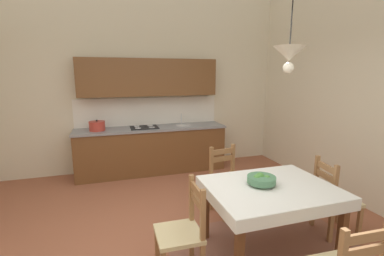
{
  "coord_description": "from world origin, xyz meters",
  "views": [
    {
      "loc": [
        -0.64,
        -2.64,
        1.91
      ],
      "look_at": [
        0.49,
        0.97,
        1.16
      ],
      "focal_mm": 25.3,
      "sensor_mm": 36.0,
      "label": 1
    }
  ],
  "objects_px": {
    "dining_chair_window_side": "(334,199)",
    "fruit_bowl": "(261,179)",
    "dining_chair_tv_side": "(183,232)",
    "dining_chair_kitchen_side": "(227,182)",
    "dining_table": "(270,197)",
    "pendant_lamp": "(289,54)",
    "kitchen_cabinetry": "(151,129)"
  },
  "relations": [
    {
      "from": "dining_chair_window_side",
      "to": "kitchen_cabinetry",
      "type": "bearing_deg",
      "value": 121.68
    },
    {
      "from": "dining_table",
      "to": "fruit_bowl",
      "type": "height_order",
      "value": "fruit_bowl"
    },
    {
      "from": "dining_table",
      "to": "dining_chair_window_side",
      "type": "height_order",
      "value": "dining_chair_window_side"
    },
    {
      "from": "dining_table",
      "to": "dining_chair_kitchen_side",
      "type": "distance_m",
      "value": 0.94
    },
    {
      "from": "pendant_lamp",
      "to": "dining_chair_window_side",
      "type": "bearing_deg",
      "value": 3.14
    },
    {
      "from": "dining_table",
      "to": "dining_chair_window_side",
      "type": "relative_size",
      "value": 1.42
    },
    {
      "from": "dining_chair_kitchen_side",
      "to": "pendant_lamp",
      "type": "bearing_deg",
      "value": -77.43
    },
    {
      "from": "dining_chair_window_side",
      "to": "pendant_lamp",
      "type": "height_order",
      "value": "pendant_lamp"
    },
    {
      "from": "dining_table",
      "to": "dining_chair_tv_side",
      "type": "relative_size",
      "value": 1.42
    },
    {
      "from": "kitchen_cabinetry",
      "to": "dining_chair_window_side",
      "type": "distance_m",
      "value": 3.34
    },
    {
      "from": "kitchen_cabinetry",
      "to": "dining_chair_window_side",
      "type": "bearing_deg",
      "value": -58.32
    },
    {
      "from": "dining_chair_window_side",
      "to": "pendant_lamp",
      "type": "relative_size",
      "value": 1.16
    },
    {
      "from": "dining_table",
      "to": "dining_chair_kitchen_side",
      "type": "relative_size",
      "value": 1.42
    },
    {
      "from": "pendant_lamp",
      "to": "kitchen_cabinetry",
      "type": "bearing_deg",
      "value": 108.15
    },
    {
      "from": "fruit_bowl",
      "to": "pendant_lamp",
      "type": "height_order",
      "value": "pendant_lamp"
    },
    {
      "from": "dining_table",
      "to": "dining_chair_window_side",
      "type": "xyz_separation_m",
      "value": [
        0.94,
        0.07,
        -0.19
      ]
    },
    {
      "from": "dining_chair_tv_side",
      "to": "dining_table",
      "type": "bearing_deg",
      "value": 3.72
    },
    {
      "from": "dining_chair_tv_side",
      "to": "kitchen_cabinetry",
      "type": "bearing_deg",
      "value": 86.54
    },
    {
      "from": "fruit_bowl",
      "to": "dining_chair_kitchen_side",
      "type": "bearing_deg",
      "value": 88.95
    },
    {
      "from": "dining_chair_window_side",
      "to": "fruit_bowl",
      "type": "height_order",
      "value": "dining_chair_window_side"
    },
    {
      "from": "dining_table",
      "to": "dining_chair_kitchen_side",
      "type": "xyz_separation_m",
      "value": [
        -0.06,
        0.92,
        -0.19
      ]
    },
    {
      "from": "fruit_bowl",
      "to": "pendant_lamp",
      "type": "relative_size",
      "value": 0.37
    },
    {
      "from": "fruit_bowl",
      "to": "dining_chair_tv_side",
      "type": "bearing_deg",
      "value": -172.28
    },
    {
      "from": "dining_chair_tv_side",
      "to": "dining_chair_window_side",
      "type": "xyz_separation_m",
      "value": [
        1.92,
        0.13,
        0.0
      ]
    },
    {
      "from": "dining_chair_tv_side",
      "to": "dining_chair_kitchen_side",
      "type": "distance_m",
      "value": 1.34
    },
    {
      "from": "dining_chair_kitchen_side",
      "to": "dining_chair_tv_side",
      "type": "bearing_deg",
      "value": -132.91
    },
    {
      "from": "pendant_lamp",
      "to": "fruit_bowl",
      "type": "bearing_deg",
      "value": 170.36
    },
    {
      "from": "fruit_bowl",
      "to": "kitchen_cabinetry",
      "type": "bearing_deg",
      "value": 104.33
    },
    {
      "from": "dining_chair_tv_side",
      "to": "fruit_bowl",
      "type": "bearing_deg",
      "value": 7.72
    },
    {
      "from": "dining_table",
      "to": "fruit_bowl",
      "type": "bearing_deg",
      "value": 143.73
    },
    {
      "from": "dining_chair_tv_side",
      "to": "pendant_lamp",
      "type": "height_order",
      "value": "pendant_lamp"
    },
    {
      "from": "dining_chair_kitchen_side",
      "to": "pendant_lamp",
      "type": "height_order",
      "value": "pendant_lamp"
    }
  ]
}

